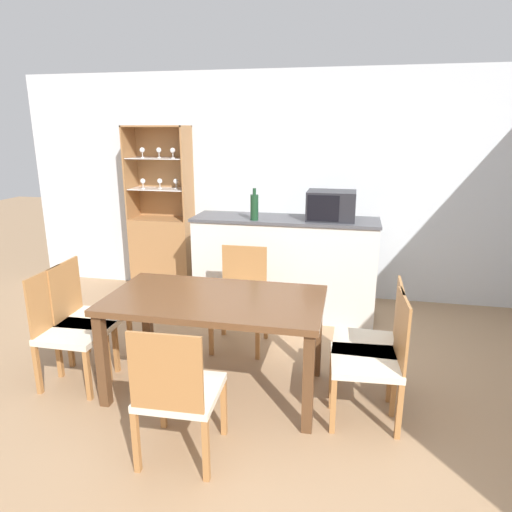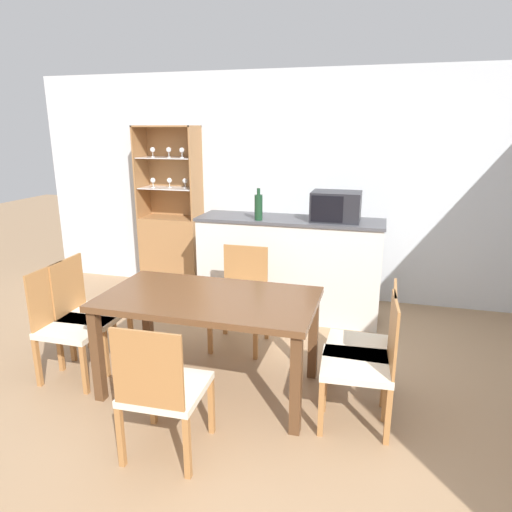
{
  "view_description": "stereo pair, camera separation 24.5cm",
  "coord_description": "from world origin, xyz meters",
  "px_view_note": "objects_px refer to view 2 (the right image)",
  "views": [
    {
      "loc": [
        0.55,
        -2.6,
        1.92
      ],
      "look_at": [
        -0.24,
        1.16,
        0.85
      ],
      "focal_mm": 32.0,
      "sensor_mm": 36.0,
      "label": 1
    },
    {
      "loc": [
        0.79,
        -2.54,
        1.92
      ],
      "look_at": [
        -0.24,
        1.16,
        0.85
      ],
      "focal_mm": 32.0,
      "sensor_mm": 36.0,
      "label": 2
    }
  ],
  "objects_px": {
    "display_cabinet": "(172,241)",
    "dining_chair_side_right_far": "(366,345)",
    "dining_chair_head_near": "(163,389)",
    "dining_chair_side_left_near": "(69,324)",
    "dining_chair_head_far": "(241,298)",
    "dining_chair_side_right_near": "(364,362)",
    "microwave": "(336,206)",
    "dining_table": "(209,308)",
    "dining_chair_side_left_far": "(89,312)",
    "wine_bottle": "(259,207)"
  },
  "relations": [
    {
      "from": "display_cabinet",
      "to": "dining_chair_side_right_far",
      "type": "height_order",
      "value": "display_cabinet"
    },
    {
      "from": "display_cabinet",
      "to": "dining_chair_head_near",
      "type": "relative_size",
      "value": 2.19
    },
    {
      "from": "display_cabinet",
      "to": "dining_chair_side_left_near",
      "type": "relative_size",
      "value": 2.19
    },
    {
      "from": "display_cabinet",
      "to": "dining_chair_head_far",
      "type": "bearing_deg",
      "value": -45.06
    },
    {
      "from": "dining_chair_side_right_near",
      "to": "microwave",
      "type": "height_order",
      "value": "microwave"
    },
    {
      "from": "dining_chair_head_far",
      "to": "dining_chair_head_near",
      "type": "height_order",
      "value": "same"
    },
    {
      "from": "display_cabinet",
      "to": "microwave",
      "type": "xyz_separation_m",
      "value": [
        2.02,
        -0.48,
        0.6
      ]
    },
    {
      "from": "display_cabinet",
      "to": "dining_chair_head_near",
      "type": "bearing_deg",
      "value": -65.57
    },
    {
      "from": "dining_table",
      "to": "dining_chair_side_right_far",
      "type": "height_order",
      "value": "dining_chair_side_right_far"
    },
    {
      "from": "dining_table",
      "to": "dining_chair_head_far",
      "type": "distance_m",
      "value": 0.8
    },
    {
      "from": "dining_table",
      "to": "dining_chair_side_left_near",
      "type": "bearing_deg",
      "value": -173.55
    },
    {
      "from": "dining_table",
      "to": "dining_chair_side_right_far",
      "type": "distance_m",
      "value": 1.16
    },
    {
      "from": "dining_chair_side_right_near",
      "to": "dining_chair_head_near",
      "type": "xyz_separation_m",
      "value": [
        -1.13,
        -0.65,
        0.0
      ]
    },
    {
      "from": "dining_chair_side_left_far",
      "to": "dining_chair_side_right_near",
      "type": "height_order",
      "value": "same"
    },
    {
      "from": "display_cabinet",
      "to": "dining_chair_side_left_far",
      "type": "distance_m",
      "value": 1.95
    },
    {
      "from": "dining_table",
      "to": "microwave",
      "type": "distance_m",
      "value": 1.82
    },
    {
      "from": "display_cabinet",
      "to": "dining_chair_side_right_near",
      "type": "height_order",
      "value": "display_cabinet"
    },
    {
      "from": "dining_chair_side_right_near",
      "to": "wine_bottle",
      "type": "height_order",
      "value": "wine_bottle"
    },
    {
      "from": "dining_chair_head_far",
      "to": "dining_chair_side_left_near",
      "type": "height_order",
      "value": "same"
    },
    {
      "from": "dining_table",
      "to": "dining_chair_head_far",
      "type": "bearing_deg",
      "value": 90.05
    },
    {
      "from": "dining_chair_side_left_near",
      "to": "wine_bottle",
      "type": "xyz_separation_m",
      "value": [
        1.12,
        1.55,
        0.73
      ]
    },
    {
      "from": "display_cabinet",
      "to": "dining_chair_side_left_far",
      "type": "bearing_deg",
      "value": -85.43
    },
    {
      "from": "dining_chair_head_far",
      "to": "microwave",
      "type": "xyz_separation_m",
      "value": [
        0.73,
        0.81,
        0.74
      ]
    },
    {
      "from": "display_cabinet",
      "to": "wine_bottle",
      "type": "distance_m",
      "value": 1.54
    },
    {
      "from": "dining_chair_head_near",
      "to": "wine_bottle",
      "type": "height_order",
      "value": "wine_bottle"
    },
    {
      "from": "dining_chair_head_far",
      "to": "dining_chair_side_right_far",
      "type": "bearing_deg",
      "value": 149.45
    },
    {
      "from": "dining_table",
      "to": "wine_bottle",
      "type": "xyz_separation_m",
      "value": [
        -0.01,
        1.42,
        0.52
      ]
    },
    {
      "from": "dining_table",
      "to": "dining_chair_head_near",
      "type": "height_order",
      "value": "dining_chair_head_near"
    },
    {
      "from": "display_cabinet",
      "to": "dining_chair_head_near",
      "type": "height_order",
      "value": "display_cabinet"
    },
    {
      "from": "dining_chair_head_near",
      "to": "dining_chair_side_right_near",
      "type": "bearing_deg",
      "value": 27.95
    },
    {
      "from": "dining_chair_side_right_near",
      "to": "dining_chair_side_left_near",
      "type": "distance_m",
      "value": 2.26
    },
    {
      "from": "display_cabinet",
      "to": "dining_chair_side_left_far",
      "type": "height_order",
      "value": "display_cabinet"
    },
    {
      "from": "dining_chair_side_left_far",
      "to": "dining_chair_head_near",
      "type": "relative_size",
      "value": 1.0
    },
    {
      "from": "dining_chair_side_left_near",
      "to": "microwave",
      "type": "relative_size",
      "value": 1.88
    },
    {
      "from": "dining_chair_head_near",
      "to": "display_cabinet",
      "type": "bearing_deg",
      "value": 112.5
    },
    {
      "from": "display_cabinet",
      "to": "dining_chair_head_far",
      "type": "distance_m",
      "value": 1.82
    },
    {
      "from": "dining_chair_head_far",
      "to": "dining_chair_head_near",
      "type": "bearing_deg",
      "value": 89.26
    },
    {
      "from": "dining_chair_side_left_near",
      "to": "microwave",
      "type": "xyz_separation_m",
      "value": [
        1.86,
        1.71,
        0.74
      ]
    },
    {
      "from": "dining_chair_head_far",
      "to": "dining_chair_side_left_near",
      "type": "relative_size",
      "value": 1.0
    },
    {
      "from": "display_cabinet",
      "to": "dining_chair_side_left_near",
      "type": "height_order",
      "value": "display_cabinet"
    },
    {
      "from": "microwave",
      "to": "wine_bottle",
      "type": "relative_size",
      "value": 1.5
    },
    {
      "from": "dining_chair_side_left_near",
      "to": "dining_chair_head_near",
      "type": "bearing_deg",
      "value": 60.17
    },
    {
      "from": "dining_table",
      "to": "dining_chair_side_left_near",
      "type": "xyz_separation_m",
      "value": [
        -1.13,
        -0.13,
        -0.21
      ]
    },
    {
      "from": "wine_bottle",
      "to": "microwave",
      "type": "bearing_deg",
      "value": 12.58
    },
    {
      "from": "dining_chair_head_near",
      "to": "dining_chair_side_right_far",
      "type": "bearing_deg",
      "value": 36.63
    },
    {
      "from": "dining_table",
      "to": "dining_chair_side_left_far",
      "type": "distance_m",
      "value": 1.16
    },
    {
      "from": "dining_chair_side_right_near",
      "to": "wine_bottle",
      "type": "xyz_separation_m",
      "value": [
        -1.14,
        1.54,
        0.73
      ]
    },
    {
      "from": "dining_chair_side_right_near",
      "to": "dining_chair_head_far",
      "type": "distance_m",
      "value": 1.44
    },
    {
      "from": "dining_chair_side_right_far",
      "to": "dining_chair_head_near",
      "type": "distance_m",
      "value": 1.44
    },
    {
      "from": "dining_chair_head_near",
      "to": "microwave",
      "type": "bearing_deg",
      "value": 70.81
    }
  ]
}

